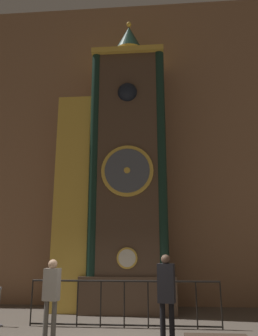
{
  "coord_description": "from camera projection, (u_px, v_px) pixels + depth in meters",
  "views": [
    {
      "loc": [
        1.17,
        -7.17,
        1.9
      ],
      "look_at": [
        0.26,
        3.98,
        4.71
      ],
      "focal_mm": 35.0,
      "sensor_mm": 36.0,
      "label": 1
    }
  ],
  "objects": [
    {
      "name": "cathedral_back_wall",
      "position": [
        123.0,
        140.0,
        13.12
      ],
      "size": [
        24.0,
        0.32,
        12.36
      ],
      "color": "#936B4C",
      "rests_on": "ground_plane"
    },
    {
      "name": "clock_tower",
      "position": [
        117.0,
        174.0,
        11.5
      ],
      "size": [
        3.99,
        1.8,
        10.69
      ],
      "color": "brown",
      "rests_on": "ground_plane"
    },
    {
      "name": "railing_fence",
      "position": [
        124.0,
        301.0,
        8.39
      ],
      "size": [
        4.92,
        0.05,
        1.14
      ],
      "color": "black",
      "rests_on": "ground_plane"
    },
    {
      "name": "visitor_near",
      "position": [
        51.0,
        291.0,
        7.32
      ],
      "size": [
        0.37,
        0.27,
        1.69
      ],
      "rotation": [
        0.0,
        0.0,
        -0.15
      ],
      "color": "#58554F",
      "rests_on": "ground_plane"
    },
    {
      "name": "visitor_far",
      "position": [
        166.0,
        291.0,
        6.66
      ],
      "size": [
        0.38,
        0.29,
        1.81
      ],
      "rotation": [
        0.0,
        0.0,
        -0.21
      ],
      "color": "black",
      "rests_on": "ground_plane"
    }
  ]
}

